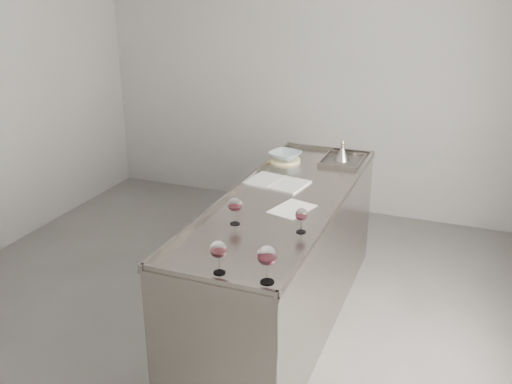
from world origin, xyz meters
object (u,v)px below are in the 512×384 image
at_px(wine_funnel, 342,154).
at_px(wine_glass_middle, 219,250).
at_px(counter, 284,260).
at_px(wine_glass_left, 235,205).
at_px(notebook, 277,182).
at_px(wine_glass_small, 302,216).
at_px(ceramic_bowl, 285,155).
at_px(wine_glass_right, 267,256).

bearing_deg(wine_funnel, wine_glass_middle, -94.09).
bearing_deg(counter, wine_glass_left, -106.35).
bearing_deg(wine_glass_left, notebook, 90.20).
xyz_separation_m(counter, wine_glass_left, (-0.15, -0.50, 0.59)).
relative_size(counter, notebook, 5.23).
bearing_deg(wine_glass_small, wine_funnel, 93.84).
relative_size(wine_glass_left, ceramic_bowl, 0.71).
distance_m(wine_glass_right, wine_glass_small, 0.61).
distance_m(wine_glass_small, notebook, 0.84).
bearing_deg(wine_glass_middle, wine_glass_small, 68.55).
bearing_deg(wine_glass_left, wine_funnel, 77.95).
distance_m(wine_glass_middle, wine_funnel, 2.04).
distance_m(counter, notebook, 0.56).
bearing_deg(wine_glass_left, wine_glass_middle, -74.11).
bearing_deg(ceramic_bowl, notebook, -78.11).
relative_size(counter, wine_glass_small, 16.22).
bearing_deg(wine_funnel, wine_glass_small, -86.16).
xyz_separation_m(wine_glass_middle, wine_glass_right, (0.26, -0.00, 0.01)).
distance_m(wine_glass_small, wine_funnel, 1.42).
xyz_separation_m(counter, wine_funnel, (0.16, 0.95, 0.52)).
bearing_deg(wine_glass_small, wine_glass_middle, -111.45).
relative_size(wine_glass_left, notebook, 0.37).
relative_size(wine_glass_middle, notebook, 0.39).
distance_m(wine_glass_left, wine_glass_small, 0.41).
height_order(wine_glass_middle, wine_glass_right, wine_glass_right).
bearing_deg(notebook, ceramic_bowl, 111.58).
distance_m(counter, wine_glass_middle, 1.23).
bearing_deg(counter, notebook, 119.65).
distance_m(counter, ceramic_bowl, 0.96).
relative_size(wine_glass_middle, wine_glass_small, 1.20).
height_order(wine_glass_small, wine_funnel, wine_funnel).
xyz_separation_m(wine_glass_middle, ceramic_bowl, (-0.27, 1.85, -0.08)).
bearing_deg(wine_glass_right, counter, 104.27).
bearing_deg(notebook, wine_funnel, 75.26).
distance_m(wine_glass_left, wine_funnel, 1.49).
relative_size(wine_glass_right, wine_glass_small, 1.33).
distance_m(ceramic_bowl, wine_funnel, 0.46).
bearing_deg(wine_glass_left, ceramic_bowl, 94.90).
bearing_deg(notebook, counter, -50.67).
bearing_deg(wine_glass_middle, counter, 90.95).
relative_size(ceramic_bowl, wine_funnel, 1.34).
bearing_deg(counter, ceramic_bowl, 108.46).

